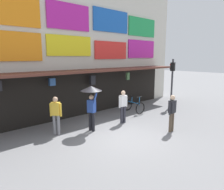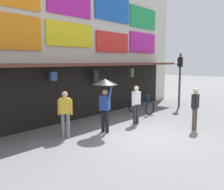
{
  "view_description": "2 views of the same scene",
  "coord_description": "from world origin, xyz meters",
  "px_view_note": "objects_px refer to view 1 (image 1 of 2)",
  "views": [
    {
      "loc": [
        -5.93,
        -5.8,
        3.35
      ],
      "look_at": [
        0.83,
        1.57,
        1.49
      ],
      "focal_mm": 33.14,
      "sensor_mm": 36.0,
      "label": 1
    },
    {
      "loc": [
        -7.59,
        -4.77,
        2.72
      ],
      "look_at": [
        -0.33,
        1.28,
        1.46
      ],
      "focal_mm": 40.14,
      "sensor_mm": 36.0,
      "label": 2
    }
  ],
  "objects_px": {
    "traffic_light_far": "(172,75)",
    "pedestrian_in_black": "(172,111)",
    "pedestrian_with_umbrella": "(91,96)",
    "pedestrian_in_red": "(123,105)",
    "pedestrian_in_blue": "(56,114)",
    "bicycle_parked": "(134,106)"
  },
  "relations": [
    {
      "from": "pedestrian_with_umbrella",
      "to": "pedestrian_in_red",
      "type": "xyz_separation_m",
      "value": [
        1.87,
        -0.16,
        -0.69
      ]
    },
    {
      "from": "bicycle_parked",
      "to": "pedestrian_in_black",
      "type": "bearing_deg",
      "value": -109.96
    },
    {
      "from": "traffic_light_far",
      "to": "pedestrian_in_black",
      "type": "relative_size",
      "value": 1.9
    },
    {
      "from": "pedestrian_in_blue",
      "to": "pedestrian_with_umbrella",
      "type": "bearing_deg",
      "value": -24.99
    },
    {
      "from": "pedestrian_in_black",
      "to": "pedestrian_in_red",
      "type": "bearing_deg",
      "value": 107.6
    },
    {
      "from": "traffic_light_far",
      "to": "bicycle_parked",
      "type": "distance_m",
      "value": 3.53
    },
    {
      "from": "traffic_light_far",
      "to": "pedestrian_in_red",
      "type": "bearing_deg",
      "value": -176.71
    },
    {
      "from": "pedestrian_in_blue",
      "to": "pedestrian_in_red",
      "type": "relative_size",
      "value": 1.0
    },
    {
      "from": "pedestrian_in_blue",
      "to": "pedestrian_in_red",
      "type": "xyz_separation_m",
      "value": [
        3.28,
        -0.82,
        0.0
      ]
    },
    {
      "from": "pedestrian_in_black",
      "to": "pedestrian_in_blue",
      "type": "height_order",
      "value": "same"
    },
    {
      "from": "traffic_light_far",
      "to": "pedestrian_in_blue",
      "type": "bearing_deg",
      "value": 176.26
    },
    {
      "from": "bicycle_parked",
      "to": "traffic_light_far",
      "type": "bearing_deg",
      "value": -13.42
    },
    {
      "from": "traffic_light_far",
      "to": "pedestrian_in_red",
      "type": "relative_size",
      "value": 1.9
    },
    {
      "from": "pedestrian_with_umbrella",
      "to": "pedestrian_in_blue",
      "type": "bearing_deg",
      "value": 155.01
    },
    {
      "from": "bicycle_parked",
      "to": "pedestrian_with_umbrella",
      "type": "distance_m",
      "value": 4.11
    },
    {
      "from": "bicycle_parked",
      "to": "pedestrian_in_black",
      "type": "distance_m",
      "value": 3.59
    },
    {
      "from": "traffic_light_far",
      "to": "bicycle_parked",
      "type": "xyz_separation_m",
      "value": [
        -2.98,
        0.71,
        -1.75
      ]
    },
    {
      "from": "pedestrian_in_red",
      "to": "pedestrian_in_blue",
      "type": "bearing_deg",
      "value": 165.95
    },
    {
      "from": "pedestrian_in_blue",
      "to": "pedestrian_in_red",
      "type": "height_order",
      "value": "same"
    },
    {
      "from": "traffic_light_far",
      "to": "pedestrian_in_black",
      "type": "xyz_separation_m",
      "value": [
        -4.19,
        -2.62,
        -1.19
      ]
    },
    {
      "from": "bicycle_parked",
      "to": "pedestrian_in_red",
      "type": "height_order",
      "value": "pedestrian_in_red"
    },
    {
      "from": "pedestrian_with_umbrella",
      "to": "pedestrian_in_red",
      "type": "relative_size",
      "value": 1.24
    }
  ]
}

